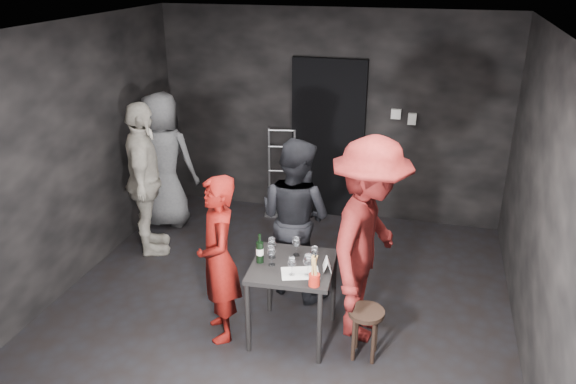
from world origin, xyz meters
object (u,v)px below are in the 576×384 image
(bystander_cream, at_px, (143,165))
(bystander_grey, at_px, (162,150))
(woman_black, at_px, (295,210))
(tasting_table, at_px, (293,274))
(server_red, at_px, (218,256))
(stool, at_px, (366,321))
(breadstick_cup, at_px, (314,271))
(wine_bottle, at_px, (260,251))
(hand_truck, at_px, (281,197))
(man_maroon, at_px, (370,215))

(bystander_cream, relative_size, bystander_grey, 1.07)
(woman_black, bearing_deg, bystander_grey, -7.48)
(tasting_table, height_order, bystander_cream, bystander_cream)
(server_red, xyz_separation_m, bystander_cream, (-1.40, 1.28, 0.27))
(stool, distance_m, breadstick_cup, 0.69)
(bystander_grey, height_order, breadstick_cup, bystander_grey)
(woman_black, height_order, wine_bottle, woman_black)
(bystander_cream, distance_m, bystander_grey, 0.77)
(hand_truck, relative_size, bystander_cream, 0.54)
(hand_truck, height_order, breadstick_cup, hand_truck)
(hand_truck, xyz_separation_m, woman_black, (0.66, -1.83, 0.70))
(tasting_table, height_order, wine_bottle, wine_bottle)
(woman_black, distance_m, breadstick_cup, 1.14)
(breadstick_cup, bearing_deg, bystander_cream, 148.26)
(server_red, bearing_deg, tasting_table, 72.43)
(hand_truck, bearing_deg, breadstick_cup, -80.37)
(server_red, relative_size, wine_bottle, 5.90)
(hand_truck, relative_size, breadstick_cup, 4.03)
(stool, relative_size, bystander_grey, 0.23)
(woman_black, xyz_separation_m, man_maroon, (0.80, -0.54, 0.28))
(breadstick_cup, bearing_deg, tasting_table, 132.46)
(tasting_table, xyz_separation_m, stool, (0.68, -0.12, -0.29))
(tasting_table, bearing_deg, stool, -10.13)
(bystander_cream, relative_size, wine_bottle, 7.87)
(man_maroon, height_order, bystander_grey, man_maroon)
(bystander_cream, bearing_deg, stool, -141.09)
(hand_truck, bearing_deg, server_red, -97.08)
(stool, bearing_deg, bystander_grey, 144.99)
(server_red, distance_m, man_maroon, 1.38)
(breadstick_cup, bearing_deg, man_maroon, 54.63)
(server_red, relative_size, woman_black, 0.89)
(tasting_table, distance_m, bystander_cream, 2.38)
(bystander_grey, distance_m, breadstick_cup, 3.27)
(man_maroon, bearing_deg, hand_truck, 41.13)
(hand_truck, height_order, bystander_grey, bystander_grey)
(server_red, bearing_deg, bystander_cream, -162.32)
(bystander_grey, xyz_separation_m, wine_bottle, (1.90, -1.92, -0.16))
(hand_truck, xyz_separation_m, wine_bottle, (0.55, -2.64, 0.64))
(hand_truck, bearing_deg, woman_black, -81.25)
(tasting_table, distance_m, bystander_grey, 2.91)
(hand_truck, relative_size, server_red, 0.72)
(stool, bearing_deg, tasting_table, 169.87)
(man_maroon, bearing_deg, server_red, 115.95)
(tasting_table, relative_size, woman_black, 0.41)
(hand_truck, height_order, server_red, server_red)
(hand_truck, relative_size, man_maroon, 0.49)
(tasting_table, relative_size, stool, 1.60)
(server_red, xyz_separation_m, man_maroon, (1.27, 0.38, 0.38))
(woman_black, height_order, bystander_cream, bystander_cream)
(hand_truck, xyz_separation_m, tasting_table, (0.84, -2.60, 0.44))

